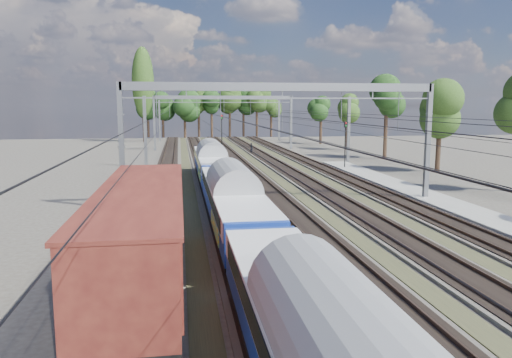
{
  "coord_description": "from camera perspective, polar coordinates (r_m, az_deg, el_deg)",
  "views": [
    {
      "loc": [
        -7.44,
        -6.02,
        7.36
      ],
      "look_at": [
        -2.76,
        24.56,
        2.8
      ],
      "focal_mm": 35.0,
      "sensor_mm": 36.0,
      "label": 1
    }
  ],
  "objects": [
    {
      "name": "track_bed",
      "position": [
        52.07,
        -0.4,
        0.37
      ],
      "size": [
        21.0,
        130.0,
        0.34
      ],
      "color": "#47423A",
      "rests_on": "ground"
    },
    {
      "name": "catenary",
      "position": [
        59.22,
        -1.17,
        7.46
      ],
      "size": [
        25.65,
        130.0,
        9.0
      ],
      "color": "slate",
      "rests_on": "ground"
    },
    {
      "name": "tree_belt",
      "position": [
        99.75,
        -1.07,
        8.74
      ],
      "size": [
        40.94,
        100.87,
        11.73
      ],
      "color": "black",
      "rests_on": "ground"
    },
    {
      "name": "poplar",
      "position": [
        104.36,
        -12.8,
        10.67
      ],
      "size": [
        4.4,
        4.4,
        19.04
      ],
      "color": "black",
      "rests_on": "ground"
    },
    {
      "name": "emu_train",
      "position": [
        28.29,
        -2.6,
        -1.83
      ],
      "size": [
        2.73,
        57.77,
        3.99
      ],
      "color": "black",
      "rests_on": "ground"
    },
    {
      "name": "freight_boxcar",
      "position": [
        20.34,
        -12.91,
        -5.81
      ],
      "size": [
        3.22,
        15.56,
        4.01
      ],
      "color": "black",
      "rests_on": "ground"
    },
    {
      "name": "worker",
      "position": [
        76.7,
        -0.52,
        3.51
      ],
      "size": [
        0.61,
        0.72,
        1.68
      ],
      "primitive_type": "imported",
      "rotation": [
        0.0,
        0.0,
        1.98
      ],
      "color": "black",
      "rests_on": "ground"
    },
    {
      "name": "signal_near",
      "position": [
        77.82,
        -3.94,
        5.73
      ],
      "size": [
        0.43,
        0.4,
        5.98
      ],
      "rotation": [
        0.0,
        0.0,
        0.39
      ],
      "color": "black",
      "rests_on": "ground"
    },
    {
      "name": "signal_far",
      "position": [
        58.54,
        10.17,
        4.49
      ],
      "size": [
        0.35,
        0.32,
        5.55
      ],
      "rotation": [
        0.0,
        0.0,
        0.03
      ],
      "color": "black",
      "rests_on": "ground"
    }
  ]
}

